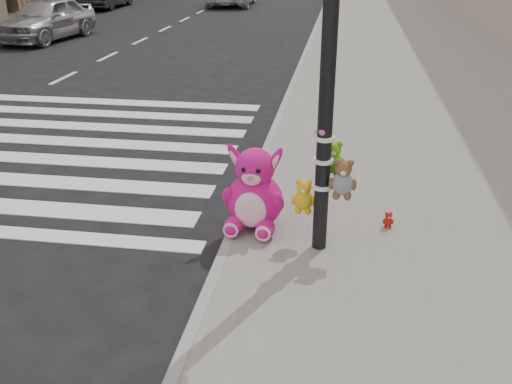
% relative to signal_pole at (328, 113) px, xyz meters
% --- Properties ---
extents(ground, '(120.00, 120.00, 0.00)m').
position_rel_signal_pole_xyz_m(ground, '(-2.62, -1.82, -1.70)').
color(ground, black).
rests_on(ground, ground).
extents(sidewalk_near, '(7.00, 80.00, 0.14)m').
position_rel_signal_pole_xyz_m(sidewalk_near, '(2.38, 8.18, -1.63)').
color(sidewalk_near, slate).
rests_on(sidewalk_near, ground).
extents(curb_edge, '(0.12, 80.00, 0.15)m').
position_rel_signal_pole_xyz_m(curb_edge, '(-1.07, 8.18, -1.63)').
color(curb_edge, gray).
rests_on(curb_edge, ground).
extents(signal_pole, '(0.72, 0.50, 4.00)m').
position_rel_signal_pole_xyz_m(signal_pole, '(0.00, 0.00, 0.00)').
color(signal_pole, black).
rests_on(signal_pole, sidewalk_near).
extents(pink_bunny, '(0.75, 0.81, 1.06)m').
position_rel_signal_pole_xyz_m(pink_bunny, '(-0.82, 0.35, -1.13)').
color(pink_bunny, '#D81282').
rests_on(pink_bunny, sidewalk_near).
extents(red_teddy, '(0.15, 0.11, 0.20)m').
position_rel_signal_pole_xyz_m(red_teddy, '(0.78, 0.58, -1.46)').
color(red_teddy, '#B51A12').
rests_on(red_teddy, sidewalk_near).
extents(car_silver_far, '(2.25, 4.55, 1.49)m').
position_rel_signal_pole_xyz_m(car_silver_far, '(-10.42, 13.88, -0.96)').
color(car_silver_far, '#ABABB0').
rests_on(car_silver_far, ground).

